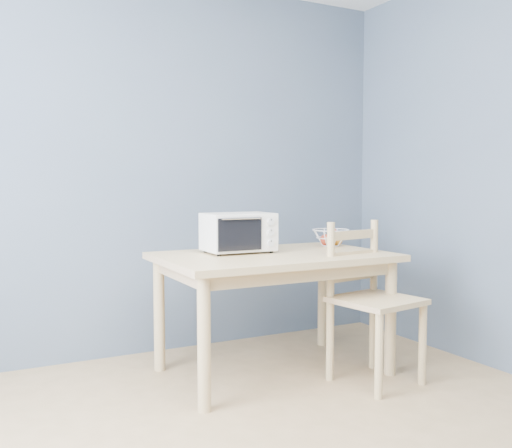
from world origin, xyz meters
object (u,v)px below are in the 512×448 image
dining_table (274,270)px  fruit_basket (330,237)px  dining_chair (370,303)px  toaster_oven (236,232)px

dining_table → fruit_basket: size_ratio=4.60×
dining_table → dining_chair: dining_chair is taller
dining_table → toaster_oven: (-0.19, 0.15, 0.23)m
dining_table → fruit_basket: bearing=17.9°
dining_chair → toaster_oven: bearing=130.3°
toaster_oven → fruit_basket: 0.74m
dining_table → fruit_basket: fruit_basket is taller
toaster_oven → fruit_basket: size_ratio=1.40×
toaster_oven → dining_chair: size_ratio=0.45×
toaster_oven → fruit_basket: (0.74, 0.03, -0.07)m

